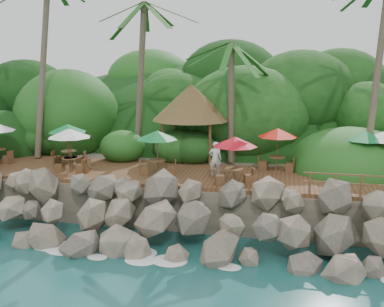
# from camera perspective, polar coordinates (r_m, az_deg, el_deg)

# --- Properties ---
(ground) EXTENTS (140.00, 140.00, 0.00)m
(ground) POSITION_cam_1_polar(r_m,az_deg,el_deg) (18.78, -4.00, -13.96)
(ground) COLOR #19514F
(ground) RESTS_ON ground
(land_base) EXTENTS (32.00, 25.20, 2.10)m
(land_base) POSITION_cam_1_polar(r_m,az_deg,el_deg) (33.34, 3.64, -0.52)
(land_base) COLOR gray
(land_base) RESTS_ON ground
(jungle_hill) EXTENTS (44.80, 28.00, 15.40)m
(jungle_hill) POSITION_cam_1_polar(r_m,az_deg,el_deg) (40.83, 5.20, 0.24)
(jungle_hill) COLOR #143811
(jungle_hill) RESTS_ON ground
(seawall) EXTENTS (29.00, 4.00, 2.30)m
(seawall) POSITION_cam_1_polar(r_m,az_deg,el_deg) (20.10, -2.44, -8.59)
(seawall) COLOR gray
(seawall) RESTS_ON ground
(terrace) EXTENTS (26.00, 5.00, 0.20)m
(terrace) POSITION_cam_1_polar(r_m,az_deg,el_deg) (23.50, 0.00, -2.87)
(terrace) COLOR brown
(terrace) RESTS_ON land_base
(jungle_foliage) EXTENTS (44.00, 16.00, 12.00)m
(jungle_foliage) POSITION_cam_1_polar(r_m,az_deg,el_deg) (32.62, 3.35, -2.68)
(jungle_foliage) COLOR #143811
(jungle_foliage) RESTS_ON ground
(foam_line) EXTENTS (25.20, 0.80, 0.06)m
(foam_line) POSITION_cam_1_polar(r_m,az_deg,el_deg) (19.02, -3.74, -13.49)
(foam_line) COLOR white
(foam_line) RESTS_ON ground
(palapa) EXTENTS (4.80, 4.80, 4.60)m
(palapa) POSITION_cam_1_polar(r_m,az_deg,el_deg) (26.58, -0.08, 6.71)
(palapa) COLOR brown
(palapa) RESTS_ON ground
(dining_clusters) EXTENTS (25.42, 5.38, 2.36)m
(dining_clusters) POSITION_cam_1_polar(r_m,az_deg,el_deg) (23.14, -2.02, 2.11)
(dining_clusters) COLOR brown
(dining_clusters) RESTS_ON terrace
(waiter) EXTENTS (0.72, 0.52, 1.82)m
(waiter) POSITION_cam_1_polar(r_m,az_deg,el_deg) (22.88, 3.05, -0.69)
(waiter) COLOR white
(waiter) RESTS_ON terrace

